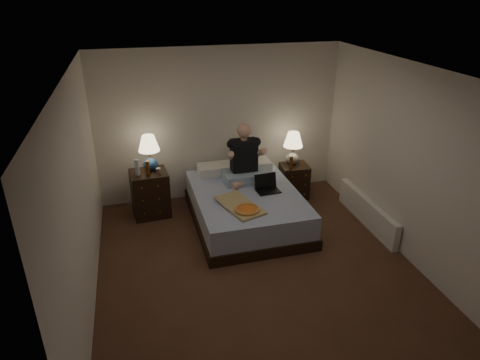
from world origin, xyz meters
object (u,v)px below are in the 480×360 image
object	(u,v)px
bed	(246,207)
laptop	(268,184)
nightstand_right	(294,181)
lamp_right	(293,148)
pizza_box	(247,210)
radiator	(367,212)
nightstand_left	(150,193)
soda_can	(158,171)
beer_bottle_left	(148,168)
water_bottle	(137,167)
lamp_left	(150,153)
beer_bottle_right	(291,163)
person	(245,154)

from	to	relation	value
bed	laptop	bearing A→B (deg)	-11.72
nightstand_right	lamp_right	xyz separation A→B (m)	(-0.03, 0.07, 0.57)
pizza_box	radiator	bearing A→B (deg)	-16.04
bed	pizza_box	size ratio (longest dim) A/B	2.67
bed	nightstand_left	distance (m)	1.53
soda_can	beer_bottle_left	bearing A→B (deg)	179.93
nightstand_right	water_bottle	world-z (taller)	water_bottle
nightstand_right	lamp_left	distance (m)	2.46
pizza_box	radiator	size ratio (longest dim) A/B	0.47
soda_can	bed	bearing A→B (deg)	-21.96
pizza_box	soda_can	bearing A→B (deg)	115.41
laptop	beer_bottle_right	bearing A→B (deg)	39.66
person	pizza_box	world-z (taller)	person
soda_can	lamp_right	bearing A→B (deg)	4.93
beer_bottle_left	nightstand_left	bearing A→B (deg)	88.20
lamp_left	person	size ratio (longest dim) A/B	0.60
bed	beer_bottle_left	bearing A→B (deg)	159.48
nightstand_left	water_bottle	xyz separation A→B (m)	(-0.15, -0.06, 0.49)
lamp_left	beer_bottle_right	xyz separation A→B (m)	(2.23, -0.21, -0.31)
person	radiator	distance (m)	2.06
beer_bottle_right	pizza_box	distance (m)	1.52
bed	pizza_box	bearing A→B (deg)	-105.02
lamp_right	soda_can	world-z (taller)	lamp_right
laptop	bed	bearing A→B (deg)	164.53
soda_can	radiator	size ratio (longest dim) A/B	0.06
laptop	radiator	xyz separation A→B (m)	(1.44, -0.45, -0.43)
laptop	radiator	bearing A→B (deg)	-21.83
lamp_left	soda_can	bearing A→B (deg)	-62.63
lamp_right	person	xyz separation A→B (m)	(-0.91, -0.30, 0.11)
bed	nightstand_right	world-z (taller)	nightstand_right
beer_bottle_right	person	distance (m)	0.86
person	nightstand_left	bearing A→B (deg)	170.55
beer_bottle_right	beer_bottle_left	bearing A→B (deg)	179.60
laptop	pizza_box	distance (m)	0.73
bed	nightstand_right	xyz separation A→B (m)	(1.01, 0.63, 0.04)
water_bottle	lamp_left	bearing A→B (deg)	35.50
lamp_right	radiator	bearing A→B (deg)	-57.11
soda_can	nightstand_left	bearing A→B (deg)	144.01
lamp_right	person	distance (m)	0.96
nightstand_right	lamp_left	bearing A→B (deg)	-178.66
water_bottle	lamp_right	bearing A→B (deg)	3.23
nightstand_left	lamp_left	size ratio (longest dim) A/B	1.29
soda_can	radiator	xyz separation A→B (m)	(3.00, -1.01, -0.57)
pizza_box	laptop	bearing A→B (deg)	30.00
beer_bottle_left	pizza_box	xyz separation A→B (m)	(1.24, -1.11, -0.29)
soda_can	lamp_left	bearing A→B (deg)	117.37
nightstand_left	nightstand_right	xyz separation A→B (m)	(2.40, 0.02, -0.07)
bed	soda_can	xyz separation A→B (m)	(-1.24, 0.50, 0.52)
bed	person	world-z (taller)	person
beer_bottle_left	nightstand_right	bearing A→B (deg)	3.00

